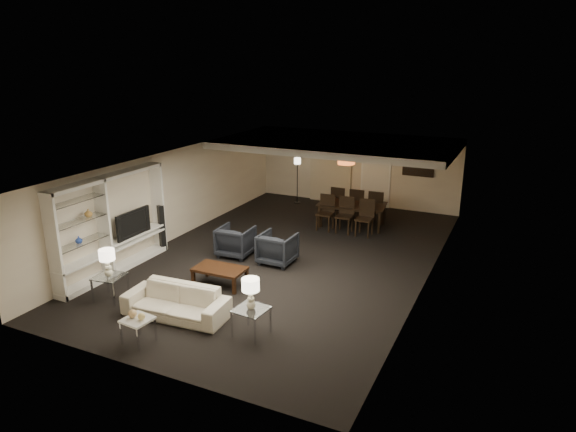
% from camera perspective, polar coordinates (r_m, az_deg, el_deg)
% --- Properties ---
extents(floor, '(11.00, 11.00, 0.00)m').
position_cam_1_polar(floor, '(13.23, 0.00, -4.55)').
color(floor, black).
rests_on(floor, ground).
extents(ceiling, '(7.00, 11.00, 0.02)m').
position_cam_1_polar(ceiling, '(12.51, 0.00, 6.13)').
color(ceiling, silver).
rests_on(ceiling, ground).
extents(wall_back, '(7.00, 0.02, 2.50)m').
position_cam_1_polar(wall_back, '(17.79, 7.61, 5.26)').
color(wall_back, beige).
rests_on(wall_back, ground).
extents(wall_front, '(7.00, 0.02, 2.50)m').
position_cam_1_polar(wall_front, '(8.51, -16.21, -9.09)').
color(wall_front, beige).
rests_on(wall_front, ground).
extents(wall_left, '(0.02, 11.00, 2.50)m').
position_cam_1_polar(wall_left, '(14.60, -12.54, 2.31)').
color(wall_left, beige).
rests_on(wall_left, ground).
extents(wall_right, '(0.02, 11.00, 2.50)m').
position_cam_1_polar(wall_right, '(11.83, 15.53, -1.47)').
color(wall_right, beige).
rests_on(wall_right, ground).
extents(ceiling_soffit, '(7.00, 4.00, 0.20)m').
position_cam_1_polar(ceiling_soffit, '(15.72, 5.50, 8.00)').
color(ceiling_soffit, silver).
rests_on(ceiling_soffit, ceiling).
extents(curtains, '(1.50, 0.12, 2.40)m').
position_cam_1_polar(curtains, '(18.01, 4.79, 5.34)').
color(curtains, beige).
rests_on(curtains, wall_back).
extents(door, '(0.90, 0.05, 2.10)m').
position_cam_1_polar(door, '(17.61, 9.72, 4.37)').
color(door, silver).
rests_on(door, wall_back).
extents(painting, '(0.95, 0.04, 0.65)m').
position_cam_1_polar(painting, '(17.19, 14.30, 5.47)').
color(painting, '#142D38').
rests_on(painting, wall_back).
extents(media_unit, '(0.38, 3.40, 2.35)m').
position_cam_1_polar(media_unit, '(12.63, -18.96, -0.95)').
color(media_unit, white).
rests_on(media_unit, wall_left).
extents(pendant_light, '(0.52, 0.52, 0.24)m').
position_cam_1_polar(pendant_light, '(15.70, 6.49, 6.18)').
color(pendant_light, '#D8591E').
rests_on(pendant_light, ceiling_soffit).
extents(sofa, '(2.14, 0.95, 0.61)m').
position_cam_1_polar(sofa, '(10.49, -12.34, -9.30)').
color(sofa, beige).
rests_on(sofa, floor).
extents(coffee_table, '(1.16, 0.70, 0.41)m').
position_cam_1_polar(coffee_table, '(11.70, -7.56, -6.66)').
color(coffee_table, black).
rests_on(coffee_table, floor).
extents(armchair_left, '(0.88, 0.90, 0.78)m').
position_cam_1_polar(armchair_left, '(13.26, -5.84, -2.79)').
color(armchair_left, black).
rests_on(armchair_left, floor).
extents(armchair_right, '(0.84, 0.86, 0.78)m').
position_cam_1_polar(armchair_right, '(12.72, -1.18, -3.60)').
color(armchair_right, black).
rests_on(armchair_right, floor).
extents(side_table_left, '(0.65, 0.65, 0.54)m').
position_cam_1_polar(side_table_left, '(11.54, -19.12, -7.53)').
color(side_table_left, white).
rests_on(side_table_left, floor).
extents(side_table_right, '(0.63, 0.63, 0.54)m').
position_cam_1_polar(side_table_right, '(9.65, -4.09, -11.64)').
color(side_table_right, silver).
rests_on(side_table_right, floor).
extents(table_lamp_left, '(0.34, 0.34, 0.59)m').
position_cam_1_polar(table_lamp_left, '(11.33, -19.40, -4.94)').
color(table_lamp_left, beige).
rests_on(table_lamp_left, side_table_left).
extents(table_lamp_right, '(0.36, 0.36, 0.59)m').
position_cam_1_polar(table_lamp_right, '(9.39, -4.16, -8.62)').
color(table_lamp_right, beige).
rests_on(table_lamp_right, side_table_right).
extents(marble_table, '(0.52, 0.52, 0.48)m').
position_cam_1_polar(marble_table, '(9.78, -16.28, -12.13)').
color(marble_table, silver).
rests_on(marble_table, floor).
extents(gold_gourd_a, '(0.15, 0.15, 0.15)m').
position_cam_1_polar(gold_gourd_a, '(9.70, -16.89, -10.34)').
color(gold_gourd_a, tan).
rests_on(gold_gourd_a, marble_table).
extents(gold_gourd_b, '(0.13, 0.13, 0.13)m').
position_cam_1_polar(gold_gourd_b, '(9.58, -15.97, -10.68)').
color(gold_gourd_b, '#EBCE7C').
rests_on(gold_gourd_b, marble_table).
extents(television, '(1.12, 0.15, 0.65)m').
position_cam_1_polar(television, '(13.01, -17.17, -0.72)').
color(television, black).
rests_on(television, media_unit).
extents(vase_blue, '(0.15, 0.15, 0.16)m').
position_cam_1_polar(vase_blue, '(11.98, -22.23, -2.46)').
color(vase_blue, '#2846AD').
rests_on(vase_blue, media_unit).
extents(vase_amber, '(0.17, 0.17, 0.18)m').
position_cam_1_polar(vase_amber, '(12.06, -21.30, 0.32)').
color(vase_amber, '#C48F41').
rests_on(vase_amber, media_unit).
extents(floor_speaker, '(0.18, 0.18, 1.24)m').
position_cam_1_polar(floor_speaker, '(13.86, -13.84, -1.31)').
color(floor_speaker, black).
rests_on(floor_speaker, floor).
extents(dining_table, '(2.11, 1.34, 0.70)m').
position_cam_1_polar(dining_table, '(15.57, 7.06, 0.09)').
color(dining_table, black).
rests_on(dining_table, floor).
extents(chair_nl, '(0.49, 0.49, 1.04)m').
position_cam_1_polar(chair_nl, '(15.12, 4.14, 0.33)').
color(chair_nl, black).
rests_on(chair_nl, floor).
extents(chair_nm, '(0.50, 0.50, 1.04)m').
position_cam_1_polar(chair_nm, '(14.93, 6.29, 0.04)').
color(chair_nm, black).
rests_on(chair_nm, floor).
extents(chair_nr, '(0.49, 0.49, 1.04)m').
position_cam_1_polar(chair_nr, '(14.76, 8.49, -0.25)').
color(chair_nr, black).
rests_on(chair_nr, floor).
extents(chair_fl, '(0.51, 0.51, 1.04)m').
position_cam_1_polar(chair_fl, '(16.29, 5.80, 1.55)').
color(chair_fl, black).
rests_on(chair_fl, floor).
extents(chair_fm, '(0.49, 0.49, 1.04)m').
position_cam_1_polar(chair_fm, '(16.11, 7.81, 1.29)').
color(chair_fm, black).
rests_on(chair_fm, floor).
extents(chair_fr, '(0.49, 0.49, 1.04)m').
position_cam_1_polar(chair_fr, '(15.95, 9.86, 1.03)').
color(chair_fr, black).
rests_on(chair_fr, floor).
extents(floor_lamp, '(0.27, 0.27, 1.60)m').
position_cam_1_polar(floor_lamp, '(17.85, 1.04, 3.96)').
color(floor_lamp, black).
rests_on(floor_lamp, floor).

